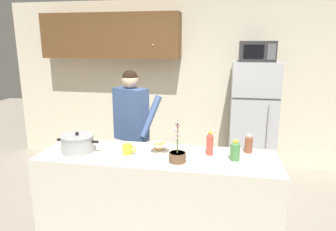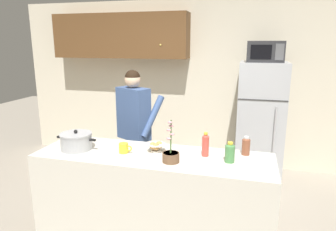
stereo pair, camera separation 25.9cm
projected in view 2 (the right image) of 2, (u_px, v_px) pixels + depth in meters
name	position (u px, v px, depth m)	size (l,w,h in m)	color
back_wall_unit	(180.00, 73.00, 4.92)	(6.00, 0.48, 2.60)	beige
kitchen_island	(153.00, 199.00, 2.97)	(2.23, 0.68, 0.92)	silver
refrigerator	(260.00, 122.00, 4.36)	(0.64, 0.68, 1.69)	#B7BABF
microwave	(265.00, 52.00, 4.11)	(0.48, 0.37, 0.28)	#2D2D30
person_near_pot	(134.00, 121.00, 3.70)	(0.61, 0.57, 1.63)	#33384C
cooking_pot	(76.00, 141.00, 2.99)	(0.42, 0.31, 0.20)	#ADAFB5
coffee_mug	(124.00, 148.00, 2.90)	(0.13, 0.09, 0.10)	yellow
bread_bowl	(156.00, 147.00, 2.92)	(0.18, 0.18, 0.10)	white
bottle_near_edge	(246.00, 146.00, 2.84)	(0.07, 0.07, 0.18)	brown
bottle_mid_counter	(230.00, 152.00, 2.66)	(0.09, 0.09, 0.18)	#4C8C4C
bottle_far_corner	(205.00, 145.00, 2.80)	(0.06, 0.06, 0.23)	#D84C3F
potted_orchid	(171.00, 155.00, 2.67)	(0.15, 0.15, 0.38)	brown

